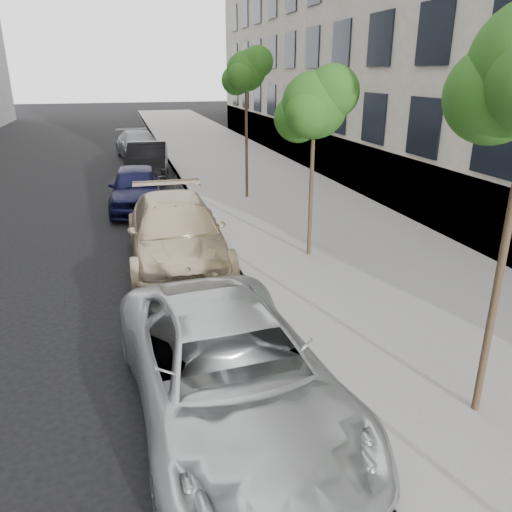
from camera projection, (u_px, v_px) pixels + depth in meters
name	position (u px, v px, depth m)	size (l,w,h in m)	color
sidewalk	(224.00, 157.00, 27.60)	(6.40, 72.00, 0.14)	gray
curb	(167.00, 160.00, 26.84)	(0.15, 72.00, 0.14)	#9E9B93
tree_mid	(315.00, 105.00, 11.56)	(1.85, 1.65, 4.59)	#38281C
tree_far	(247.00, 71.00, 17.19)	(1.70, 1.50, 5.26)	#38281C
minivan	(229.00, 371.00, 6.72)	(2.52, 5.47, 1.52)	silver
suv	(176.00, 233.00, 12.27)	(2.30, 5.65, 1.64)	beige
sedan_blue	(136.00, 188.00, 17.35)	(1.77, 4.40, 1.50)	black
sedan_black	(148.00, 161.00, 22.22)	(1.68, 4.81, 1.59)	black
sedan_rear	(139.00, 145.00, 27.25)	(2.08, 5.12, 1.49)	gray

